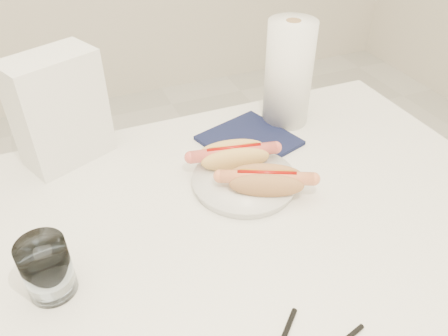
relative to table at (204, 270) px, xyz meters
name	(u,v)px	position (x,y,z in m)	size (l,w,h in m)	color
table	(204,270)	(0.00, 0.00, 0.00)	(1.20, 0.80, 0.75)	white
plate	(244,182)	(0.13, 0.11, 0.07)	(0.19, 0.19, 0.02)	silver
hotdog_left	(234,155)	(0.13, 0.16, 0.10)	(0.17, 0.09, 0.05)	#F1B960
hotdog_right	(266,181)	(0.15, 0.07, 0.10)	(0.16, 0.12, 0.05)	#B87B47
water_glass	(47,268)	(-0.23, 0.00, 0.11)	(0.07, 0.07, 0.09)	silver
napkin_box	(59,110)	(-0.16, 0.34, 0.17)	(0.16, 0.09, 0.22)	white
navy_napkin	(249,140)	(0.20, 0.24, 0.06)	(0.17, 0.17, 0.01)	#111636
paper_towel_roll	(289,74)	(0.31, 0.30, 0.18)	(0.10, 0.10, 0.23)	white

